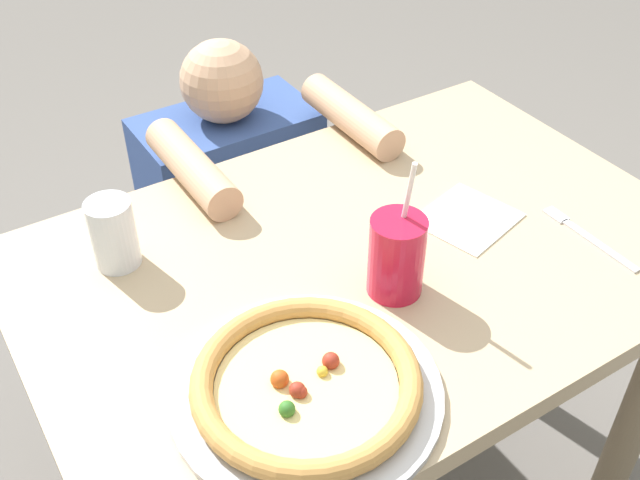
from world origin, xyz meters
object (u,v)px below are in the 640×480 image
water_cup_clear (113,233)px  diner_seated (237,233)px  fork (585,235)px  pizza_near (306,385)px  drink_cup_colored (397,256)px

water_cup_clear → diner_seated: 0.67m
fork → diner_seated: bearing=113.9°
fork → pizza_near: bearing=-176.2°
pizza_near → drink_cup_colored: 0.26m
water_cup_clear → diner_seated: diner_seated is taller
fork → diner_seated: size_ratio=0.22×
fork → diner_seated: 0.87m
pizza_near → diner_seated: (0.26, 0.77, -0.37)m
water_cup_clear → fork: size_ratio=0.59×
fork → diner_seated: (-0.32, 0.73, -0.35)m
drink_cup_colored → diner_seated: bearing=87.0°
drink_cup_colored → fork: (0.36, -0.07, -0.07)m
pizza_near → fork: bearing=3.8°
pizza_near → water_cup_clear: (-0.12, 0.40, 0.04)m
drink_cup_colored → water_cup_clear: (-0.35, 0.30, -0.01)m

